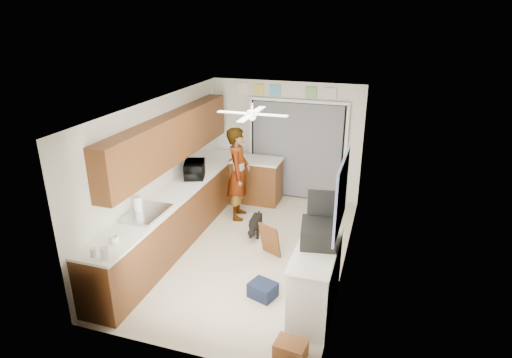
# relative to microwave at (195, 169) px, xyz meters

# --- Properties ---
(floor) EXTENTS (5.00, 5.00, 0.00)m
(floor) POSITION_rel_microwave_xyz_m (1.28, -0.67, -1.09)
(floor) COLOR beige
(floor) RESTS_ON ground
(ceiling) EXTENTS (5.00, 5.00, 0.00)m
(ceiling) POSITION_rel_microwave_xyz_m (1.28, -0.67, 1.41)
(ceiling) COLOR white
(ceiling) RESTS_ON ground
(wall_back) EXTENTS (3.20, 0.00, 3.20)m
(wall_back) POSITION_rel_microwave_xyz_m (1.28, 1.83, 0.16)
(wall_back) COLOR silver
(wall_back) RESTS_ON ground
(wall_front) EXTENTS (3.20, 0.00, 3.20)m
(wall_front) POSITION_rel_microwave_xyz_m (1.28, -3.17, 0.16)
(wall_front) COLOR silver
(wall_front) RESTS_ON ground
(wall_left) EXTENTS (0.00, 5.00, 5.00)m
(wall_left) POSITION_rel_microwave_xyz_m (-0.32, -0.67, 0.16)
(wall_left) COLOR silver
(wall_left) RESTS_ON ground
(wall_right) EXTENTS (0.00, 5.00, 5.00)m
(wall_right) POSITION_rel_microwave_xyz_m (2.88, -0.67, 0.16)
(wall_right) COLOR silver
(wall_right) RESTS_ON ground
(left_base_cabinets) EXTENTS (0.60, 4.80, 0.90)m
(left_base_cabinets) POSITION_rel_microwave_xyz_m (-0.02, -0.67, -0.64)
(left_base_cabinets) COLOR brown
(left_base_cabinets) RESTS_ON floor
(left_countertop) EXTENTS (0.62, 4.80, 0.04)m
(left_countertop) POSITION_rel_microwave_xyz_m (-0.01, -0.67, -0.17)
(left_countertop) COLOR white
(left_countertop) RESTS_ON left_base_cabinets
(upper_cabinets) EXTENTS (0.32, 4.00, 0.80)m
(upper_cabinets) POSITION_rel_microwave_xyz_m (-0.16, -0.47, 0.71)
(upper_cabinets) COLOR brown
(upper_cabinets) RESTS_ON wall_left
(sink_basin) EXTENTS (0.50, 0.76, 0.06)m
(sink_basin) POSITION_rel_microwave_xyz_m (-0.01, -1.67, -0.13)
(sink_basin) COLOR silver
(sink_basin) RESTS_ON left_countertop
(faucet) EXTENTS (0.03, 0.03, 0.22)m
(faucet) POSITION_rel_microwave_xyz_m (-0.20, -1.67, -0.04)
(faucet) COLOR silver
(faucet) RESTS_ON left_countertop
(peninsula_base) EXTENTS (1.00, 0.60, 0.90)m
(peninsula_base) POSITION_rel_microwave_xyz_m (0.78, 1.33, -0.64)
(peninsula_base) COLOR brown
(peninsula_base) RESTS_ON floor
(peninsula_top) EXTENTS (1.04, 0.64, 0.04)m
(peninsula_top) POSITION_rel_microwave_xyz_m (0.78, 1.33, -0.17)
(peninsula_top) COLOR white
(peninsula_top) RESTS_ON peninsula_base
(back_opening_recess) EXTENTS (2.00, 0.06, 2.10)m
(back_opening_recess) POSITION_rel_microwave_xyz_m (1.53, 1.80, -0.04)
(back_opening_recess) COLOR black
(back_opening_recess) RESTS_ON wall_back
(curtain_panel) EXTENTS (1.90, 0.03, 2.05)m
(curtain_panel) POSITION_rel_microwave_xyz_m (1.53, 1.76, -0.04)
(curtain_panel) COLOR slate
(curtain_panel) RESTS_ON wall_back
(door_trim_left) EXTENTS (0.06, 0.04, 2.10)m
(door_trim_left) POSITION_rel_microwave_xyz_m (0.51, 1.77, -0.04)
(door_trim_left) COLOR white
(door_trim_left) RESTS_ON wall_back
(door_trim_right) EXTENTS (0.06, 0.04, 2.10)m
(door_trim_right) POSITION_rel_microwave_xyz_m (2.55, 1.77, -0.04)
(door_trim_right) COLOR white
(door_trim_right) RESTS_ON wall_back
(door_trim_head) EXTENTS (2.10, 0.04, 0.06)m
(door_trim_head) POSITION_rel_microwave_xyz_m (1.53, 1.77, 1.03)
(door_trim_head) COLOR white
(door_trim_head) RESTS_ON wall_back
(header_frame_0) EXTENTS (0.22, 0.02, 0.22)m
(header_frame_0) POSITION_rel_microwave_xyz_m (0.68, 1.80, 1.21)
(header_frame_0) COLOR #E3CE4B
(header_frame_0) RESTS_ON wall_back
(header_frame_1) EXTENTS (0.22, 0.02, 0.22)m
(header_frame_1) POSITION_rel_microwave_xyz_m (1.03, 1.80, 1.21)
(header_frame_1) COLOR #4EB5D1
(header_frame_1) RESTS_ON wall_back
(header_frame_3) EXTENTS (0.22, 0.02, 0.22)m
(header_frame_3) POSITION_rel_microwave_xyz_m (1.78, 1.80, 1.21)
(header_frame_3) COLOR #75AE63
(header_frame_3) RESTS_ON wall_back
(header_frame_4) EXTENTS (0.22, 0.02, 0.22)m
(header_frame_4) POSITION_rel_microwave_xyz_m (2.18, 1.80, 1.21)
(header_frame_4) COLOR silver
(header_frame_4) RESTS_ON wall_back
(route66_sign) EXTENTS (0.22, 0.02, 0.26)m
(route66_sign) POSITION_rel_microwave_xyz_m (0.33, 1.80, 1.21)
(route66_sign) COLOR silver
(route66_sign) RESTS_ON wall_back
(right_counter_base) EXTENTS (0.50, 1.40, 0.90)m
(right_counter_base) POSITION_rel_microwave_xyz_m (2.63, -1.87, -0.64)
(right_counter_base) COLOR white
(right_counter_base) RESTS_ON floor
(right_counter_top) EXTENTS (0.54, 1.44, 0.04)m
(right_counter_top) POSITION_rel_microwave_xyz_m (2.62, -1.87, -0.17)
(right_counter_top) COLOR white
(right_counter_top) RESTS_ON right_counter_base
(abstract_painting) EXTENTS (0.03, 1.15, 0.95)m
(abstract_painting) POSITION_rel_microwave_xyz_m (2.86, -1.67, 0.56)
(abstract_painting) COLOR #E454BF
(abstract_painting) RESTS_ON wall_right
(ceiling_fan) EXTENTS (1.14, 1.14, 0.24)m
(ceiling_fan) POSITION_rel_microwave_xyz_m (1.28, -0.47, 1.23)
(ceiling_fan) COLOR white
(ceiling_fan) RESTS_ON ceiling
(microwave) EXTENTS (0.52, 0.62, 0.29)m
(microwave) POSITION_rel_microwave_xyz_m (0.00, 0.00, 0.00)
(microwave) COLOR black
(microwave) RESTS_ON left_countertop
(cup) EXTENTS (0.13, 0.13, 0.10)m
(cup) POSITION_rel_microwave_xyz_m (0.03, -2.56, -0.10)
(cup) COLOR white
(cup) RESTS_ON left_countertop
(jar_a) EXTENTS (0.14, 0.14, 0.15)m
(jar_a) POSITION_rel_microwave_xyz_m (0.15, -2.92, -0.07)
(jar_a) COLOR silver
(jar_a) RESTS_ON left_countertop
(jar_b) EXTENTS (0.09, 0.09, 0.11)m
(jar_b) POSITION_rel_microwave_xyz_m (-0.02, -2.92, -0.09)
(jar_b) COLOR silver
(jar_b) RESTS_ON left_countertop
(paper_towel_roll) EXTENTS (0.14, 0.14, 0.27)m
(paper_towel_roll) POSITION_rel_microwave_xyz_m (-0.15, -1.68, -0.01)
(paper_towel_roll) COLOR white
(paper_towel_roll) RESTS_ON left_countertop
(suitcase) EXTENTS (0.54, 0.66, 0.26)m
(suitcase) POSITION_rel_microwave_xyz_m (2.60, -1.71, -0.02)
(suitcase) COLOR black
(suitcase) RESTS_ON right_counter_top
(suitcase_rim) EXTENTS (0.53, 0.64, 0.02)m
(suitcase_rim) POSITION_rel_microwave_xyz_m (2.60, -1.71, -0.13)
(suitcase_rim) COLOR yellow
(suitcase_rim) RESTS_ON suitcase
(suitcase_lid) EXTENTS (0.42, 0.10, 0.50)m
(suitcase_lid) POSITION_rel_microwave_xyz_m (2.60, -1.42, 0.23)
(suitcase_lid) COLOR black
(suitcase_lid) RESTS_ON suitcase
(cardboard_box) EXTENTS (0.39, 0.31, 0.23)m
(cardboard_box) POSITION_rel_microwave_xyz_m (2.53, -2.87, -0.97)
(cardboard_box) COLOR #A55634
(cardboard_box) RESTS_ON floor
(navy_crate) EXTENTS (0.44, 0.40, 0.22)m
(navy_crate) POSITION_rel_microwave_xyz_m (1.88, -1.85, -0.98)
(navy_crate) COLOR black
(navy_crate) RESTS_ON floor
(cabinet_door_panel) EXTENTS (0.41, 0.30, 0.58)m
(cabinet_door_panel) POSITION_rel_microwave_xyz_m (1.67, -0.75, -0.80)
(cabinet_door_panel) COLOR brown
(cabinet_door_panel) RESTS_ON floor
(man) EXTENTS (0.56, 0.74, 1.82)m
(man) POSITION_rel_microwave_xyz_m (0.69, 0.48, -0.18)
(man) COLOR white
(man) RESTS_ON floor
(dog) EXTENTS (0.25, 0.54, 0.41)m
(dog) POSITION_rel_microwave_xyz_m (1.24, -0.15, -0.88)
(dog) COLOR black
(dog) RESTS_ON floor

